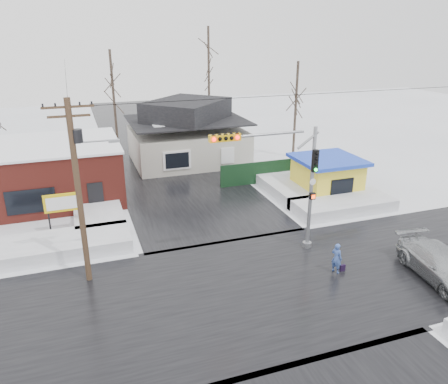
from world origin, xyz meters
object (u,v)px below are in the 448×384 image
object	(u,v)px
kiosk	(327,176)
car	(441,265)
marquee_sign	(63,204)
traffic_signal	(286,175)
pedestrian	(337,258)
utility_pole	(79,183)

from	to	relation	value
kiosk	car	distance (m)	12.20
marquee_sign	kiosk	world-z (taller)	kiosk
traffic_signal	pedestrian	xyz separation A→B (m)	(1.57, -2.91, -3.73)
marquee_sign	traffic_signal	bearing A→B (deg)	-29.72
traffic_signal	kiosk	size ratio (longest dim) A/B	1.52
traffic_signal	kiosk	bearing A→B (deg)	44.84
traffic_signal	kiosk	xyz separation A→B (m)	(7.07, 7.03, -3.08)
traffic_signal	marquee_sign	xyz separation A→B (m)	(-11.43, 6.53, -2.62)
marquee_sign	utility_pole	bearing A→B (deg)	-79.87
pedestrian	marquee_sign	bearing A→B (deg)	30.21
utility_pole	marquee_sign	world-z (taller)	utility_pole
marquee_sign	car	bearing A→B (deg)	-33.54
kiosk	car	world-z (taller)	kiosk
utility_pole	marquee_sign	size ratio (longest dim) A/B	3.53
marquee_sign	car	distance (m)	21.10
traffic_signal	pedestrian	distance (m)	4.98
kiosk	car	bearing A→B (deg)	-94.41
traffic_signal	pedestrian	world-z (taller)	traffic_signal
traffic_signal	marquee_sign	bearing A→B (deg)	150.28
pedestrian	car	size ratio (longest dim) A/B	0.30
car	utility_pole	bearing A→B (deg)	167.98
pedestrian	utility_pole	bearing A→B (deg)	50.08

